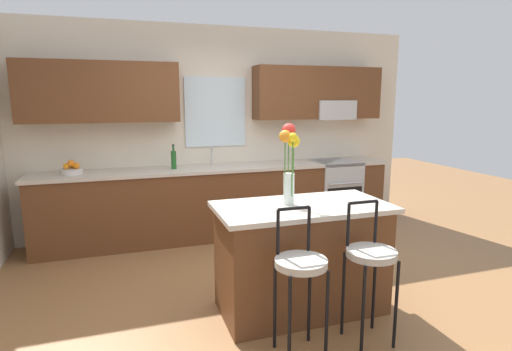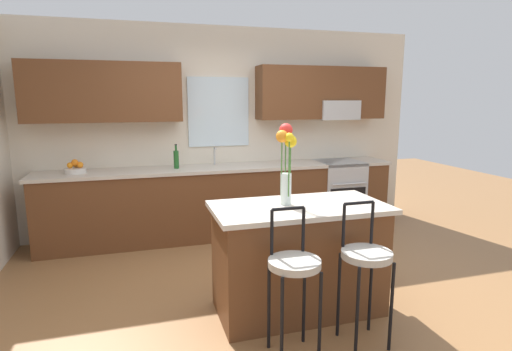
# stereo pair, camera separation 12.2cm
# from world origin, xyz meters

# --- Properties ---
(ground_plane) EXTENTS (14.00, 14.00, 0.00)m
(ground_plane) POSITION_xyz_m (0.00, 0.00, 0.00)
(ground_plane) COLOR olive
(back_wall_assembly) EXTENTS (5.60, 0.50, 2.70)m
(back_wall_assembly) POSITION_xyz_m (0.03, 1.98, 1.51)
(back_wall_assembly) COLOR beige
(back_wall_assembly) RESTS_ON ground
(counter_run) EXTENTS (4.56, 0.64, 0.92)m
(counter_run) POSITION_xyz_m (-0.00, 1.70, 0.47)
(counter_run) COLOR brown
(counter_run) RESTS_ON ground
(sink_faucet) EXTENTS (0.02, 0.13, 0.23)m
(sink_faucet) POSITION_xyz_m (-0.09, 1.84, 1.06)
(sink_faucet) COLOR #B7BABC
(sink_faucet) RESTS_ON counter_run
(oven_range) EXTENTS (0.60, 0.64, 0.92)m
(oven_range) POSITION_xyz_m (1.62, 1.68, 0.46)
(oven_range) COLOR #B7BABC
(oven_range) RESTS_ON ground
(kitchen_island) EXTENTS (1.43, 0.74, 0.92)m
(kitchen_island) POSITION_xyz_m (0.18, -0.40, 0.46)
(kitchen_island) COLOR brown
(kitchen_island) RESTS_ON ground
(bar_stool_near) EXTENTS (0.36, 0.36, 1.04)m
(bar_stool_near) POSITION_xyz_m (-0.09, -0.98, 0.64)
(bar_stool_near) COLOR black
(bar_stool_near) RESTS_ON ground
(bar_stool_middle) EXTENTS (0.36, 0.36, 1.04)m
(bar_stool_middle) POSITION_xyz_m (0.46, -0.98, 0.64)
(bar_stool_middle) COLOR black
(bar_stool_middle) RESTS_ON ground
(flower_vase) EXTENTS (0.18, 0.18, 0.66)m
(flower_vase) POSITION_xyz_m (0.08, -0.34, 1.32)
(flower_vase) COLOR silver
(flower_vase) RESTS_ON kitchen_island
(fruit_bowl_oranges) EXTENTS (0.24, 0.24, 0.16)m
(fruit_bowl_oranges) POSITION_xyz_m (-1.76, 1.70, 0.97)
(fruit_bowl_oranges) COLOR silver
(fruit_bowl_oranges) RESTS_ON counter_run
(bottle_olive_oil) EXTENTS (0.06, 0.06, 0.30)m
(bottle_olive_oil) POSITION_xyz_m (-0.60, 1.70, 1.04)
(bottle_olive_oil) COLOR #1E5923
(bottle_olive_oil) RESTS_ON counter_run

